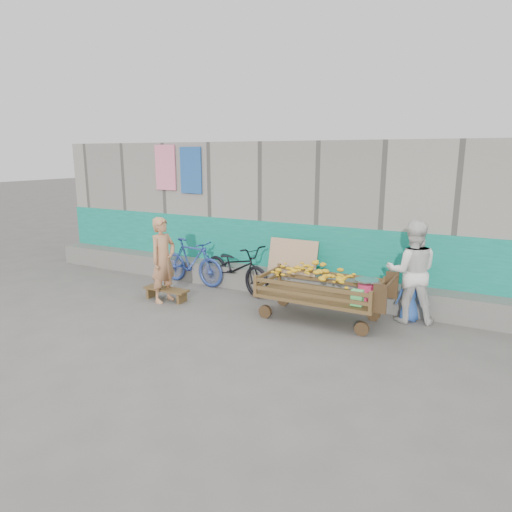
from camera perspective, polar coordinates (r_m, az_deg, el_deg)
The scene contains 9 objects.
ground at distance 7.34m, azimuth -4.78°, elevation -9.44°, with size 80.00×80.00×0.00m, color #5C5854.
building_wall at distance 10.51m, azimuth 7.16°, elevation 5.52°, with size 12.00×3.50×3.00m.
banana_cart at distance 7.74m, azimuth 7.72°, elevation -3.36°, with size 2.20×1.01×0.94m.
bench at distance 8.96m, azimuth -11.15°, elevation -4.37°, with size 0.92×0.28×0.23m.
vendor_man at distance 8.74m, azimuth -11.52°, elevation -0.48°, with size 0.59×0.39×1.62m, color tan.
woman at distance 7.95m, azimuth 18.88°, elevation -1.88°, with size 0.83×0.65×1.71m, color white.
child at distance 8.05m, azimuth 18.67°, elevation -4.72°, with size 0.43×0.28×0.89m, color blue.
bicycle_dark at distance 9.28m, azimuth -2.48°, elevation -1.45°, with size 0.66×1.88×0.99m, color black.
bicycle_blue at distance 9.88m, azimuth -8.04°, elevation -0.70°, with size 0.46×1.64×0.99m, color #2E489C.
Camera 1 is at (3.72, -5.69, 2.76)m, focal length 32.00 mm.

